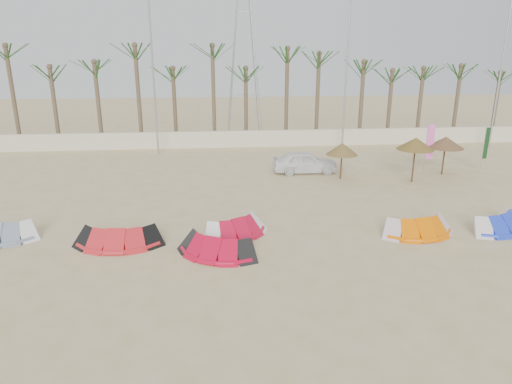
{
  "coord_description": "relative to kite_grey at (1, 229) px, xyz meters",
  "views": [
    {
      "loc": [
        -1.87,
        -13.82,
        7.66
      ],
      "look_at": [
        0.0,
        6.0,
        1.3
      ],
      "focal_mm": 32.0,
      "sensor_mm": 36.0,
      "label": 1
    }
  ],
  "objects": [
    {
      "name": "kite_blue",
      "position": [
        21.28,
        -0.86,
        0.0
      ],
      "size": [
        3.57,
        2.62,
        0.9
      ],
      "color": "blue",
      "rests_on": "ground"
    },
    {
      "name": "kite_red_left",
      "position": [
        5.02,
        -0.97,
        0.0
      ],
      "size": [
        3.5,
        1.66,
        0.9
      ],
      "color": "red",
      "rests_on": "ground"
    },
    {
      "name": "parasol_right",
      "position": [
        23.16,
        7.86,
        1.63
      ],
      "size": [
        2.22,
        2.22,
        2.4
      ],
      "color": "#4C331E",
      "rests_on": "ground"
    },
    {
      "name": "kite_red_mid",
      "position": [
        8.92,
        -2.25,
        0.0
      ],
      "size": [
        3.62,
        2.64,
        0.9
      ],
      "color": "red",
      "rests_on": "ground"
    },
    {
      "name": "boundary_wall",
      "position": [
        10.81,
        17.29,
        0.23
      ],
      "size": [
        60.0,
        0.3,
        1.3
      ],
      "primitive_type": "cube",
      "color": "beige",
      "rests_on": "ground"
    },
    {
      "name": "lamp_d",
      "position": [
        30.85,
        15.29,
        5.35
      ],
      "size": [
        1.25,
        0.14,
        11.0
      ],
      "color": "#A5A8AD",
      "rests_on": "ground"
    },
    {
      "name": "kite_grey",
      "position": [
        0.0,
        0.0,
        0.0
      ],
      "size": [
        3.06,
        1.57,
        0.9
      ],
      "color": "gray",
      "rests_on": "ground"
    },
    {
      "name": "lamp_b",
      "position": [
        4.85,
        15.29,
        5.35
      ],
      "size": [
        1.25,
        0.14,
        11.0
      ],
      "color": "#A5A8AD",
      "rests_on": "ground"
    },
    {
      "name": "parasol_mid",
      "position": [
        20.59,
        6.44,
        1.88
      ],
      "size": [
        2.15,
        2.15,
        2.66
      ],
      "color": "#4C331E",
      "rests_on": "ground"
    },
    {
      "name": "parasol_left",
      "position": [
        16.55,
        7.48,
        1.43
      ],
      "size": [
        1.9,
        1.9,
        2.21
      ],
      "color": "#4C331E",
      "rests_on": "ground"
    },
    {
      "name": "kite_red_right",
      "position": [
        9.81,
        -0.42,
        -0.0
      ],
      "size": [
        3.39,
        2.57,
        0.9
      ],
      "color": "red",
      "rests_on": "ground"
    },
    {
      "name": "flag_green",
      "position": [
        25.93,
        8.0,
        1.39
      ],
      "size": [
        0.44,
        0.17,
        3.05
      ],
      "color": "#A5A8AD",
      "rests_on": "ground"
    },
    {
      "name": "lamp_c",
      "position": [
        18.85,
        15.29,
        5.35
      ],
      "size": [
        1.25,
        0.14,
        11.0
      ],
      "color": "#A5A8AD",
      "rests_on": "ground"
    },
    {
      "name": "pylon",
      "position": [
        11.81,
        23.29,
        -0.42
      ],
      "size": [
        3.0,
        3.0,
        14.0
      ],
      "primitive_type": null,
      "color": "#A5A8AD",
      "rests_on": "ground"
    },
    {
      "name": "palm_line",
      "position": [
        11.48,
        18.79,
        6.03
      ],
      "size": [
        52.0,
        4.0,
        7.7
      ],
      "color": "brown",
      "rests_on": "ground"
    },
    {
      "name": "kite_orange",
      "position": [
        17.52,
        -1.04,
        0.0
      ],
      "size": [
        3.37,
        1.95,
        0.9
      ],
      "color": "#F76B00",
      "rests_on": "ground"
    },
    {
      "name": "ground",
      "position": [
        10.81,
        -4.71,
        -0.42
      ],
      "size": [
        120.0,
        120.0,
        0.0
      ],
      "primitive_type": "plane",
      "color": "beige",
      "rests_on": "ground"
    },
    {
      "name": "car",
      "position": [
        14.66,
        9.09,
        0.27
      ],
      "size": [
        4.09,
        1.73,
        1.38
      ],
      "primitive_type": "imported",
      "rotation": [
        0.0,
        0.0,
        1.55
      ],
      "color": "white",
      "rests_on": "ground"
    },
    {
      "name": "flag_pink",
      "position": [
        22.24,
        8.14,
        1.54
      ],
      "size": [
        0.44,
        0.16,
        3.3
      ],
      "color": "#A5A8AD",
      "rests_on": "ground"
    }
  ]
}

